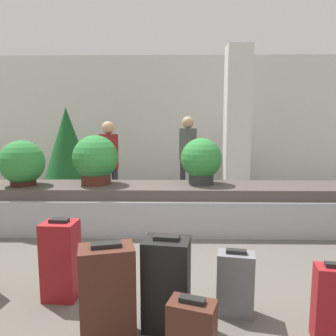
# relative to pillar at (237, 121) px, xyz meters

# --- Properties ---
(ground_plane) EXTENTS (18.00, 18.00, 0.00)m
(ground_plane) POSITION_rel_pillar_xyz_m (-1.47, -4.28, -1.60)
(ground_plane) COLOR #59544C
(back_wall) EXTENTS (18.00, 0.06, 3.20)m
(back_wall) POSITION_rel_pillar_xyz_m (-1.47, 1.01, 0.00)
(back_wall) COLOR silver
(back_wall) RESTS_ON ground_plane
(carousel) EXTENTS (7.99, 0.99, 0.66)m
(carousel) POSITION_rel_pillar_xyz_m (-1.47, -2.52, -1.28)
(carousel) COLOR #9E9EA3
(carousel) RESTS_ON ground_plane
(pillar) EXTENTS (0.53, 0.53, 3.20)m
(pillar) POSITION_rel_pillar_xyz_m (0.00, 0.00, 0.00)
(pillar) COLOR silver
(pillar) RESTS_ON ground_plane
(suitcase_0) EXTENTS (0.38, 0.32, 0.73)m
(suitcase_0) POSITION_rel_pillar_xyz_m (-1.44, -4.93, -1.25)
(suitcase_0) COLOR black
(suitcase_0) RESTS_ON ground_plane
(suitcase_1) EXTENTS (0.29, 0.21, 0.59)m
(suitcase_1) POSITION_rel_pillar_xyz_m (-0.24, -5.08, -1.32)
(suitcase_1) COLOR maroon
(suitcase_1) RESTS_ON ground_plane
(suitcase_2) EXTENTS (0.31, 0.27, 0.73)m
(suitcase_2) POSITION_rel_pillar_xyz_m (-2.38, -4.52, -1.25)
(suitcase_2) COLOR maroon
(suitcase_2) RESTS_ON ground_plane
(suitcase_3) EXTENTS (0.43, 0.33, 0.73)m
(suitcase_3) POSITION_rel_pillar_xyz_m (-1.85, -5.10, -1.24)
(suitcase_3) COLOR #472319
(suitcase_3) RESTS_ON ground_plane
(suitcase_7) EXTENTS (0.32, 0.23, 0.55)m
(suitcase_7) POSITION_rel_pillar_xyz_m (-0.88, -4.75, -1.34)
(suitcase_7) COLOR slate
(suitcase_7) RESTS_ON ground_plane
(potted_plant_0) EXTENTS (0.61, 0.61, 0.69)m
(potted_plant_0) POSITION_rel_pillar_xyz_m (-0.98, -2.44, -0.59)
(potted_plant_0) COLOR #2D2D2D
(potted_plant_0) RESTS_ON carousel
(potted_plant_1) EXTENTS (0.66, 0.66, 0.73)m
(potted_plant_1) POSITION_rel_pillar_xyz_m (-2.54, -2.49, -0.58)
(potted_plant_1) COLOR #4C2319
(potted_plant_1) RESTS_ON carousel
(potted_plant_2) EXTENTS (0.64, 0.64, 0.66)m
(potted_plant_2) POSITION_rel_pillar_xyz_m (-3.58, -2.61, -0.62)
(potted_plant_2) COLOR #381914
(potted_plant_2) RESTS_ON carousel
(traveler_0) EXTENTS (0.36, 0.35, 1.59)m
(traveler_0) POSITION_rel_pillar_xyz_m (-2.54, -1.52, -0.66)
(traveler_0) COLOR #282833
(traveler_0) RESTS_ON ground_plane
(traveler_1) EXTENTS (0.34, 0.36, 1.69)m
(traveler_1) POSITION_rel_pillar_xyz_m (-1.10, -0.67, -0.59)
(traveler_1) COLOR #282833
(traveler_1) RESTS_ON ground_plane
(decorated_tree) EXTENTS (1.11, 1.11, 1.88)m
(decorated_tree) POSITION_rel_pillar_xyz_m (-3.60, -0.51, -0.57)
(decorated_tree) COLOR #4C331E
(decorated_tree) RESTS_ON ground_plane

